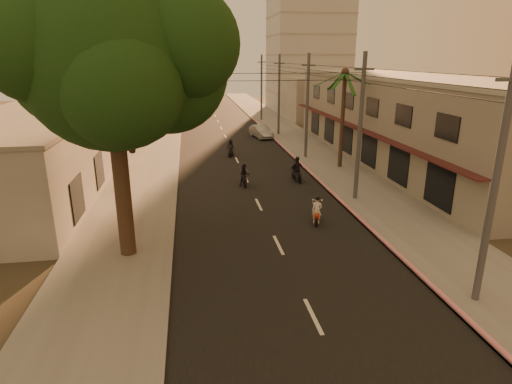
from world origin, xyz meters
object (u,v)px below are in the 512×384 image
broadleaf_tree (120,62)px  parked_car (261,132)px  palm_tree (345,78)px  scooter_mid_a (244,176)px  scooter_mid_b (297,170)px  scooter_red (317,211)px  scooter_far_a (231,148)px

broadleaf_tree → parked_car: bearing=69.7°
palm_tree → scooter_mid_a: (-8.35, -3.90, -6.41)m
broadleaf_tree → scooter_mid_b: bearing=46.1°
scooter_mid_b → scooter_red: bearing=-101.5°
scooter_far_a → parked_car: scooter_far_a is taller
scooter_mid_b → scooter_mid_a: bearing=-176.1°
palm_tree → scooter_mid_a: size_ratio=4.90×
scooter_mid_b → parked_car: scooter_mid_b is taller
palm_tree → parked_car: bearing=105.8°
scooter_red → scooter_far_a: scooter_far_a is taller
scooter_mid_b → scooter_far_a: scooter_mid_b is taller
parked_car → broadleaf_tree: bearing=-121.7°
scooter_mid_a → scooter_mid_b: (3.93, 0.61, 0.09)m
scooter_far_a → scooter_red: bearing=-68.7°
scooter_mid_b → scooter_far_a: bearing=109.1°
palm_tree → parked_car: (-4.10, 14.49, -6.45)m
scooter_red → scooter_far_a: size_ratio=0.95×
broadleaf_tree → palm_tree: broadleaf_tree is taller
scooter_red → scooter_mid_b: scooter_mid_b is taller
broadleaf_tree → scooter_mid_b: broadleaf_tree is taller
scooter_far_a → palm_tree: bearing=-22.5°
broadleaf_tree → parked_car: (10.51, 28.34, -7.78)m
palm_tree → scooter_mid_a: 11.22m
scooter_red → scooter_far_a: (-3.03, 17.07, 0.04)m
scooter_red → parked_car: scooter_red is taller
scooter_far_a → broadleaf_tree: bearing=-96.6°
scooter_red → scooter_mid_b: 8.25m
scooter_far_a → parked_car: bearing=75.5°
scooter_far_a → parked_car: size_ratio=0.37×
broadleaf_tree → parked_car: size_ratio=2.73×
broadleaf_tree → palm_tree: 20.18m
scooter_red → palm_tree: bearing=82.3°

